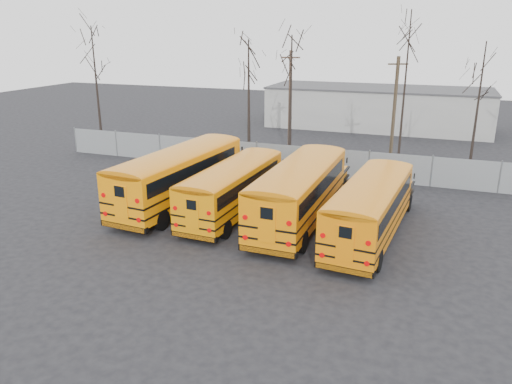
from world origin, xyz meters
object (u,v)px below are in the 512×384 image
at_px(bus_d, 372,204).
at_px(utility_pole_left, 290,102).
at_px(bus_c, 301,187).
at_px(utility_pole_right, 394,113).
at_px(bus_a, 181,172).
at_px(bus_b, 234,184).

height_order(bus_d, utility_pole_left, utility_pole_left).
height_order(bus_c, utility_pole_right, utility_pole_right).
bearing_deg(bus_c, bus_a, 178.22).
distance_m(bus_c, bus_d, 3.88).
xyz_separation_m(bus_a, utility_pole_right, (10.48, 12.34, 2.14)).
xyz_separation_m(bus_a, bus_d, (10.92, -1.29, -0.20)).
bearing_deg(bus_d, bus_c, 170.64).
xyz_separation_m(bus_a, bus_b, (3.47, -0.44, -0.25)).
relative_size(bus_c, utility_pole_right, 1.47).
height_order(bus_b, bus_d, bus_d).
relative_size(bus_d, utility_pole_left, 1.33).
relative_size(bus_a, utility_pole_left, 1.48).
xyz_separation_m(bus_d, utility_pole_right, (-0.45, 13.64, 2.34)).
relative_size(bus_b, bus_c, 0.90).
height_order(bus_b, utility_pole_right, utility_pole_right).
bearing_deg(bus_b, utility_pole_left, 97.73).
relative_size(bus_b, bus_d, 0.96).
bearing_deg(bus_c, bus_b, -177.67).
bearing_deg(bus_b, bus_a, 175.62).
bearing_deg(utility_pole_right, bus_a, -154.22).
distance_m(bus_c, utility_pole_right, 13.30).
bearing_deg(utility_pole_left, utility_pole_right, -25.82).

